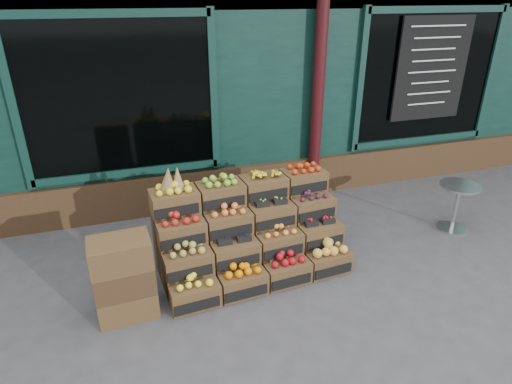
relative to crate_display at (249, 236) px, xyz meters
name	(u,v)px	position (x,y,z in m)	size (l,w,h in m)	color
ground	(291,281)	(0.36, -0.46, -0.41)	(60.00, 60.00, 0.00)	#3F3F42
shop_facade	(196,27)	(0.37, 4.65, 1.99)	(12.00, 6.24, 4.80)	black
crate_display	(249,236)	(0.00, 0.00, 0.00)	(2.19, 1.18, 1.33)	#4F381F
spare_crates	(124,278)	(-1.43, -0.43, 0.02)	(0.60, 0.43, 0.87)	#4F381F
bistro_table	(457,202)	(2.95, -0.04, 0.01)	(0.54, 0.54, 0.68)	#AFB3B6
shopkeeper	(156,134)	(-0.76, 2.45, 0.60)	(0.74, 0.48, 2.02)	#16501C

